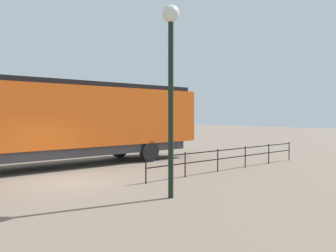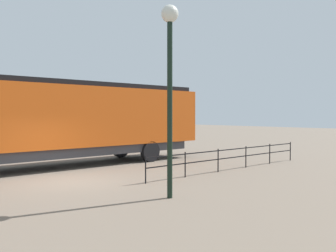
{
  "view_description": "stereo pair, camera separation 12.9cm",
  "coord_description": "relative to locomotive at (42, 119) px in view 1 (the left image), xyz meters",
  "views": [
    {
      "loc": [
        12.53,
        -6.38,
        2.53
      ],
      "look_at": [
        1.82,
        3.34,
        2.07
      ],
      "focal_mm": 39.02,
      "sensor_mm": 36.0,
      "label": 1
    },
    {
      "loc": [
        12.62,
        -6.28,
        2.53
      ],
      "look_at": [
        1.82,
        3.34,
        2.07
      ],
      "focal_mm": 39.02,
      "sensor_mm": 36.0,
      "label": 2
    }
  ],
  "objects": [
    {
      "name": "lamp_post",
      "position": [
        8.39,
        0.38,
        1.84
      ],
      "size": [
        0.52,
        0.52,
        5.8
      ],
      "color": "black",
      "rests_on": "ground_plane"
    },
    {
      "name": "locomotive",
      "position": [
        0.0,
        0.0,
        0.0
      ],
      "size": [
        3.09,
        18.35,
        4.11
      ],
      "color": "#D15114",
      "rests_on": "ground_plane"
    },
    {
      "name": "platform_fence",
      "position": [
        6.1,
        6.31,
        -1.64
      ],
      "size": [
        0.05,
        10.17,
        1.02
      ],
      "color": "black",
      "rests_on": "ground_plane"
    },
    {
      "name": "ground_plane",
      "position": [
        3.92,
        -0.68,
        -2.31
      ],
      "size": [
        120.0,
        120.0,
        0.0
      ],
      "primitive_type": "plane",
      "color": "#756656"
    }
  ]
}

